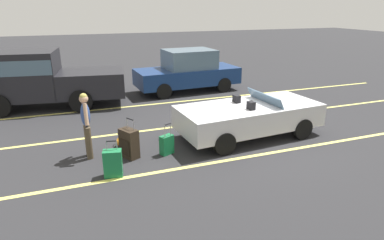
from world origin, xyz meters
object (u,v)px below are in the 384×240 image
suitcase_small_carryon (167,145)px  duffel_bag (125,139)px  parked_pickup_truck_far (42,78)px  suitcase_large_black (129,144)px  convertible_car (255,116)px  parked_sedan_near (188,71)px  traveler_person (86,122)px  suitcase_medium_bright (113,163)px

suitcase_small_carryon → duffel_bag: bearing=18.1°
parked_pickup_truck_far → duffel_bag: bearing=123.3°
duffel_bag → parked_pickup_truck_far: 5.17m
suitcase_small_carryon → parked_pickup_truck_far: bearing=4.3°
suitcase_small_carryon → suitcase_large_black: bearing=56.9°
convertible_car → parked_sedan_near: parked_sedan_near is taller
duffel_bag → parked_sedan_near: size_ratio=0.15×
duffel_bag → traveler_person: bearing=-153.7°
parked_sedan_near → duffel_bag: bearing=51.0°
convertible_car → duffel_bag: (-3.69, 0.58, -0.43)m
duffel_bag → parked_sedan_near: (3.64, 5.10, 0.73)m
suitcase_medium_bright → parked_sedan_near: 7.98m
convertible_car → traveler_person: size_ratio=2.58×
convertible_car → traveler_person: traveler_person is taller
traveler_person → parked_sedan_near: size_ratio=0.36×
suitcase_large_black → duffel_bag: suitcase_large_black is taller
duffel_bag → traveler_person: (-0.96, -0.48, 0.77)m
parked_pickup_truck_far → suitcase_large_black: bearing=119.5°
suitcase_medium_bright → suitcase_large_black: bearing=161.3°
convertible_car → duffel_bag: convertible_car is taller
traveler_person → parked_sedan_near: (4.60, 5.57, -0.04)m
convertible_car → suitcase_medium_bright: convertible_car is taller
convertible_car → traveler_person: bearing=174.5°
suitcase_large_black → suitcase_medium_bright: size_ratio=1.21×
parked_sedan_near → suitcase_small_carryon: bearing=62.3°
suitcase_large_black → parked_pickup_truck_far: 5.89m
suitcase_small_carryon → traveler_person: traveler_person is taller
suitcase_medium_bright → parked_sedan_near: size_ratio=0.18×
traveler_person → parked_pickup_truck_far: bearing=101.6°
duffel_bag → traveler_person: traveler_person is taller
suitcase_medium_bright → traveler_person: size_ratio=0.50×
parked_sedan_near → suitcase_medium_bright: bearing=55.0°
suitcase_medium_bright → parked_sedan_near: parked_sedan_near is taller
suitcase_large_black → suitcase_small_carryon: suitcase_large_black is taller
suitcase_small_carryon → traveler_person: size_ratio=0.51×
suitcase_large_black → traveler_person: (-0.94, 0.37, 0.56)m
suitcase_large_black → traveler_person: bearing=-49.5°
convertible_car → parked_sedan_near: size_ratio=0.92×
traveler_person → parked_pickup_truck_far: 5.21m
suitcase_small_carryon → duffel_bag: (-0.91, 0.98, -0.10)m
parked_sedan_near → convertible_car: bearing=87.0°
suitcase_large_black → traveler_person: traveler_person is taller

